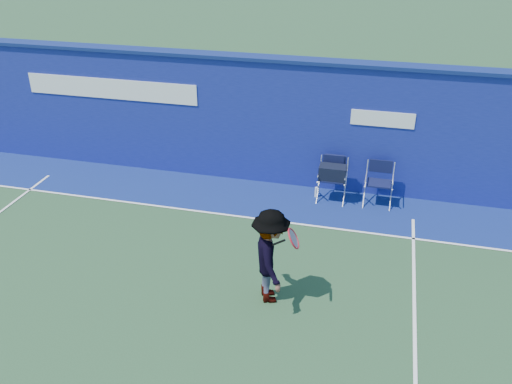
% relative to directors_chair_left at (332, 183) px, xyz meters
% --- Properties ---
extents(ground, '(80.00, 80.00, 0.00)m').
position_rel_directors_chair_left_xyz_m(ground, '(-2.63, -4.48, -0.44)').
color(ground, '#254529').
rests_on(ground, ground).
extents(stadium_wall, '(24.00, 0.50, 3.08)m').
position_rel_directors_chair_left_xyz_m(stadium_wall, '(-2.64, 0.71, 1.11)').
color(stadium_wall, navy).
rests_on(stadium_wall, ground).
extents(out_of_bounds_strip, '(24.00, 1.80, 0.01)m').
position_rel_directors_chair_left_xyz_m(out_of_bounds_strip, '(-2.63, -0.38, -0.44)').
color(out_of_bounds_strip, navy).
rests_on(out_of_bounds_strip, ground).
extents(court_lines, '(24.00, 12.00, 0.01)m').
position_rel_directors_chair_left_xyz_m(court_lines, '(-2.63, -3.88, -0.43)').
color(court_lines, white).
rests_on(court_lines, out_of_bounds_strip).
extents(directors_chair_left, '(0.61, 0.57, 1.03)m').
position_rel_directors_chair_left_xyz_m(directors_chair_left, '(0.00, 0.00, 0.00)').
color(directors_chair_left, silver).
rests_on(directors_chair_left, ground).
extents(directors_chair_right, '(0.60, 0.53, 1.00)m').
position_rel_directors_chair_left_xyz_m(directors_chair_right, '(1.05, 0.06, -0.13)').
color(directors_chair_right, silver).
rests_on(directors_chair_right, ground).
extents(water_bottle, '(0.07, 0.07, 0.25)m').
position_rel_directors_chair_left_xyz_m(water_bottle, '(-0.36, 0.05, -0.31)').
color(water_bottle, silver).
rests_on(water_bottle, ground).
extents(tennis_player, '(1.03, 1.28, 1.74)m').
position_rel_directors_chair_left_xyz_m(tennis_player, '(-0.59, -3.84, 0.43)').
color(tennis_player, '#EA4738').
rests_on(tennis_player, ground).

